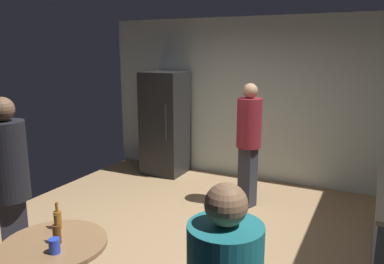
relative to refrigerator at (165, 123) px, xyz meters
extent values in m
cube|color=#9E7C56|center=(1.44, -2.20, -0.95)|extent=(5.20, 5.20, 0.10)
cube|color=beige|center=(1.44, 0.43, 0.45)|extent=(5.32, 0.06, 2.70)
cube|color=black|center=(0.00, 0.00, 0.00)|extent=(0.70, 0.65, 1.80)
cube|color=#262628|center=(0.21, -0.34, 0.09)|extent=(0.03, 0.03, 0.60)
cylinder|color=olive|center=(1.21, -3.78, -0.18)|extent=(0.80, 0.80, 0.03)
cylinder|color=#8C5919|center=(1.07, -3.60, -0.09)|extent=(0.06, 0.06, 0.15)
cylinder|color=#8C5919|center=(1.07, -3.60, 0.02)|extent=(0.02, 0.02, 0.08)
cylinder|color=#593314|center=(1.25, -3.78, -0.09)|extent=(0.06, 0.06, 0.15)
cylinder|color=#593314|center=(1.25, -3.78, 0.02)|extent=(0.02, 0.02, 0.08)
cylinder|color=blue|center=(1.34, -3.89, -0.11)|extent=(0.08, 0.08, 0.11)
cube|color=#2D2D38|center=(0.50, -3.57, -0.46)|extent=(0.26, 0.28, 0.88)
cylinder|color=black|center=(0.50, -3.57, 0.33)|extent=(0.47, 0.47, 0.70)
sphere|color=brown|center=(0.50, -3.57, 0.78)|extent=(0.21, 0.21, 0.21)
sphere|color=#8C6647|center=(2.80, -4.28, 0.63)|extent=(0.19, 0.19, 0.19)
cube|color=#2D2D38|center=(1.79, -0.78, -0.47)|extent=(0.27, 0.24, 0.86)
cylinder|color=maroon|center=(1.79, -0.78, 0.29)|extent=(0.44, 0.44, 0.68)
sphere|color=tan|center=(1.79, -0.78, 0.73)|extent=(0.20, 0.20, 0.20)
camera|label=1|loc=(3.34, -5.71, 1.28)|focal=35.68mm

